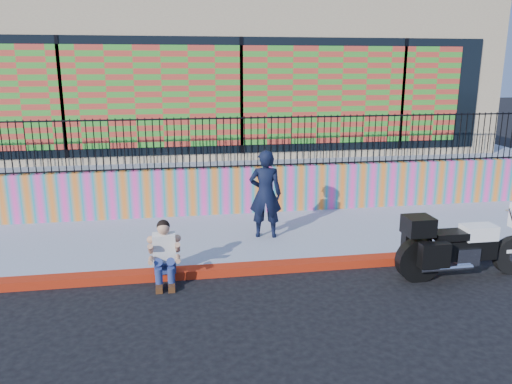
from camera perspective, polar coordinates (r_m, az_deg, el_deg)
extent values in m
plane|color=black|center=(9.07, 2.04, -9.00)|extent=(90.00, 90.00, 0.00)
cube|color=#9F1F0B|center=(9.04, 2.04, -8.56)|extent=(16.00, 0.30, 0.15)
cube|color=gray|center=(10.56, 0.27, -5.14)|extent=(16.00, 3.00, 0.15)
cube|color=#FF43AA|center=(11.89, -1.03, 0.24)|extent=(16.00, 0.20, 1.10)
cube|color=gray|center=(16.86, -3.57, 4.13)|extent=(16.00, 10.00, 1.25)
cube|color=tan|center=(16.40, -3.64, 13.07)|extent=(14.00, 8.00, 4.00)
cube|color=black|center=(12.43, -1.67, 10.88)|extent=(12.60, 0.04, 2.80)
cube|color=#CB3E2D|center=(12.40, -1.66, 10.87)|extent=(11.48, 0.02, 2.40)
cylinder|color=black|center=(9.92, 27.20, -6.44)|extent=(0.69, 0.15, 0.69)
cylinder|color=black|center=(9.00, 18.04, -7.56)|extent=(0.69, 0.15, 0.69)
cube|color=black|center=(9.37, 22.95, -5.99)|extent=(0.99, 0.29, 0.35)
cube|color=silver|center=(9.38, 22.62, -6.61)|extent=(0.42, 0.35, 0.31)
cube|color=white|center=(9.38, 24.09, -4.20)|extent=(0.57, 0.33, 0.25)
cube|color=black|center=(9.10, 21.17, -4.60)|extent=(0.57, 0.35, 0.12)
cube|color=black|center=(8.77, 18.06, -3.67)|extent=(0.46, 0.44, 0.31)
cube|color=black|center=(8.72, 19.70, -6.81)|extent=(0.50, 0.19, 0.42)
cube|color=black|center=(9.23, 17.85, -5.49)|extent=(0.50, 0.19, 0.42)
imported|color=black|center=(10.10, 1.08, -0.23)|extent=(0.73, 0.55, 1.81)
cube|color=navy|center=(8.78, -10.33, -8.36)|extent=(0.36, 0.28, 0.18)
cube|color=white|center=(8.61, -10.43, -6.31)|extent=(0.38, 0.27, 0.54)
sphere|color=tan|center=(8.46, -10.54, -4.11)|extent=(0.21, 0.21, 0.21)
cube|color=#472814|center=(8.45, -10.99, -10.71)|extent=(0.11, 0.26, 0.10)
cube|color=#472814|center=(8.45, -9.61, -10.66)|extent=(0.11, 0.26, 0.10)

